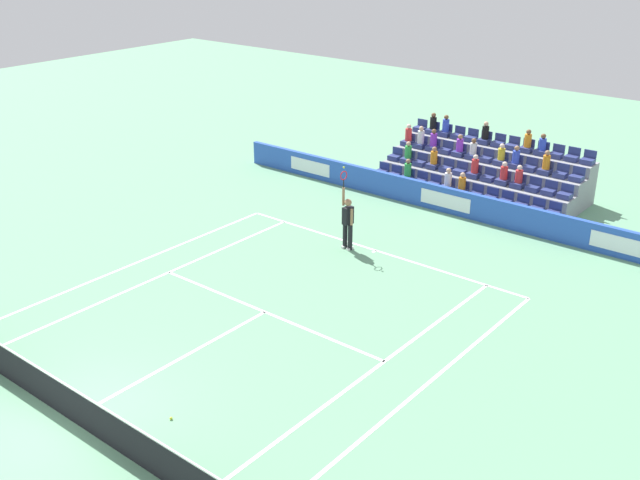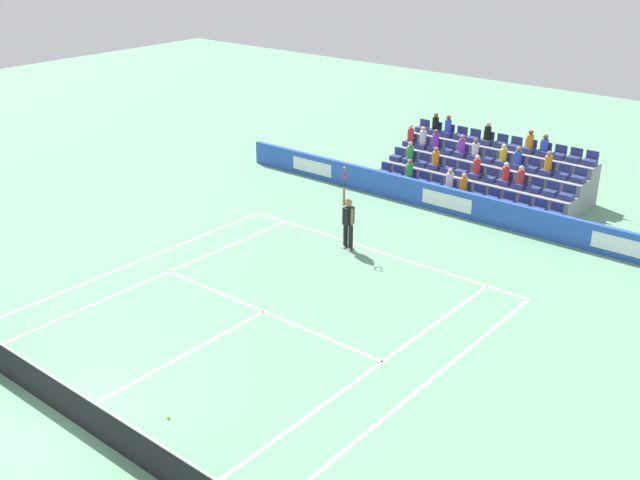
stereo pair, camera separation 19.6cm
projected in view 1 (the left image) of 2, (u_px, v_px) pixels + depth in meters
name	position (u px, v px, depth m)	size (l,w,h in m)	color
ground_plane	(70.00, 420.00, 16.95)	(80.00, 80.00, 0.00)	#669E77
line_baseline	(376.00, 250.00, 25.43)	(10.97, 0.10, 0.01)	white
line_service	(265.00, 312.00, 21.51)	(8.23, 0.10, 0.01)	white
line_centre_service	(179.00, 359.00, 19.23)	(0.10, 6.40, 0.01)	white
line_singles_sideline_left	(158.00, 277.00, 23.56)	(0.10, 11.89, 0.01)	white
line_singles_sideline_right	(374.00, 369.00, 18.81)	(0.10, 11.89, 0.01)	white
line_doubles_sideline_left	(130.00, 265.00, 24.35)	(0.10, 11.89, 0.01)	white
line_doubles_sideline_right	(421.00, 389.00, 18.02)	(0.10, 11.89, 0.01)	white
line_centre_mark	(374.00, 251.00, 25.36)	(0.10, 0.20, 0.01)	white
sponsor_barrier	(447.00, 200.00, 28.51)	(19.80, 0.22, 0.98)	blue
tennis_net	(67.00, 401.00, 16.75)	(11.97, 0.10, 1.07)	#33383D
tennis_player	(348.00, 221.00, 25.20)	(0.52, 0.39, 2.85)	black
stadium_stand	(484.00, 175.00, 30.54)	(8.06, 3.80, 2.61)	gray
loose_tennis_ball	(171.00, 418.00, 16.93)	(0.07, 0.07, 0.07)	#D1E533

